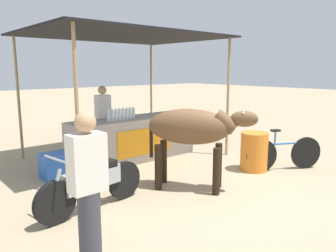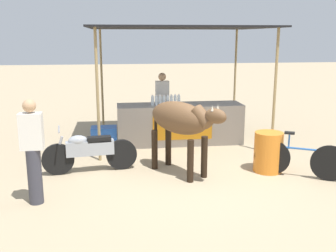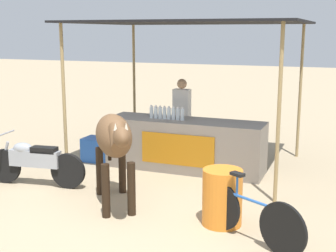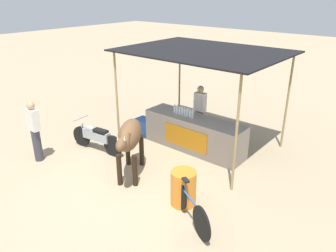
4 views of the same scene
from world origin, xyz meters
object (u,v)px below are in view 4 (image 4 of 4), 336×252
(bicycle_leaning, at_px, (190,207))
(stall_counter, at_px, (194,133))
(water_barrel, at_px, (183,188))
(passerby_on_street, at_px, (35,131))
(motorcycle_parked, at_px, (96,137))
(cow, at_px, (129,137))
(vendor_behind_counter, at_px, (200,112))
(cooler_box, at_px, (145,126))

(bicycle_leaning, bearing_deg, stall_counter, 124.09)
(water_barrel, distance_m, bicycle_leaning, 0.60)
(bicycle_leaning, height_order, passerby_on_street, passerby_on_street)
(motorcycle_parked, relative_size, bicycle_leaning, 1.22)
(water_barrel, bearing_deg, cow, 176.87)
(water_barrel, bearing_deg, vendor_behind_counter, 119.16)
(stall_counter, xyz_separation_m, motorcycle_parked, (-2.06, -1.85, -0.05))
(vendor_behind_counter, height_order, water_barrel, vendor_behind_counter)
(motorcycle_parked, bearing_deg, stall_counter, 41.83)
(cooler_box, bearing_deg, motorcycle_parked, -97.81)
(water_barrel, relative_size, passerby_on_street, 0.47)
(vendor_behind_counter, xyz_separation_m, cow, (0.00, -2.93, 0.18))
(stall_counter, distance_m, vendor_behind_counter, 0.90)
(cooler_box, relative_size, motorcycle_parked, 0.33)
(cooler_box, height_order, bicycle_leaning, bicycle_leaning)
(bicycle_leaning, bearing_deg, water_barrel, 139.01)
(vendor_behind_counter, bearing_deg, cooler_box, -150.21)
(stall_counter, height_order, passerby_on_street, passerby_on_street)
(passerby_on_street, bearing_deg, cow, 22.54)
(cooler_box, xyz_separation_m, bicycle_leaning, (3.63, -2.57, 0.11))
(water_barrel, height_order, cow, cow)
(motorcycle_parked, xyz_separation_m, passerby_on_street, (-0.74, -1.36, 0.42))
(motorcycle_parked, xyz_separation_m, bicycle_leaning, (3.87, -0.82, -0.08))
(motorcycle_parked, bearing_deg, bicycle_leaning, -11.96)
(bicycle_leaning, bearing_deg, vendor_behind_counter, 122.07)
(bicycle_leaning, bearing_deg, motorcycle_parked, 168.04)
(bicycle_leaning, bearing_deg, passerby_on_street, -173.34)
(motorcycle_parked, height_order, passerby_on_street, passerby_on_street)
(vendor_behind_counter, relative_size, water_barrel, 2.13)
(cooler_box, bearing_deg, cow, -54.44)
(stall_counter, bearing_deg, bicycle_leaning, -55.91)
(vendor_behind_counter, bearing_deg, stall_counter, -65.86)
(passerby_on_street, bearing_deg, vendor_behind_counter, 58.03)
(vendor_behind_counter, distance_m, water_barrel, 3.49)
(cow, height_order, motorcycle_parked, cow)
(water_barrel, bearing_deg, bicycle_leaning, -40.99)
(stall_counter, height_order, cooler_box, stall_counter)
(water_barrel, relative_size, cow, 0.46)
(stall_counter, bearing_deg, motorcycle_parked, -138.17)
(stall_counter, bearing_deg, vendor_behind_counter, 114.14)
(cooler_box, xyz_separation_m, passerby_on_street, (-0.98, -3.11, 0.61))
(water_barrel, relative_size, bicycle_leaning, 0.53)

